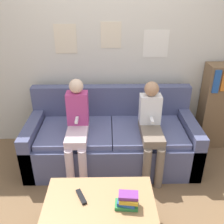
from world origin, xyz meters
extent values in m
plane|color=brown|center=(0.00, 0.00, 0.00)|extent=(10.00, 10.00, 0.00)
cube|color=beige|center=(0.00, 1.09, 1.30)|extent=(8.00, 0.06, 2.60)
cube|color=beige|center=(-0.56, 1.05, 1.44)|extent=(0.27, 0.00, 0.35)
cube|color=beige|center=(0.00, 1.05, 1.48)|extent=(0.25, 0.00, 0.31)
cube|color=white|center=(0.56, 1.05, 1.37)|extent=(0.31, 0.00, 0.33)
cube|color=#4C5175|center=(0.00, 0.52, 0.21)|extent=(2.02, 0.88, 0.43)
cube|color=#4C5175|center=(0.00, 0.89, 0.65)|extent=(2.02, 0.14, 0.46)
cube|color=#4C5175|center=(-0.94, 0.52, 0.29)|extent=(0.14, 0.88, 0.59)
cube|color=#4C5175|center=(0.94, 0.52, 0.29)|extent=(0.14, 0.88, 0.59)
cube|color=slate|center=(-0.43, 0.48, 0.46)|extent=(0.85, 0.72, 0.07)
cube|color=slate|center=(0.43, 0.48, 0.46)|extent=(0.85, 0.72, 0.07)
cube|color=#AD7F51|center=(-0.12, -0.56, 0.40)|extent=(0.92, 0.57, 0.04)
cylinder|color=#AD7F51|center=(-0.54, -0.31, 0.19)|extent=(0.04, 0.04, 0.39)
cylinder|color=#AD7F51|center=(0.30, -0.31, 0.19)|extent=(0.04, 0.04, 0.39)
cylinder|color=silver|center=(-0.46, 0.05, 0.25)|extent=(0.09, 0.09, 0.50)
cylinder|color=silver|center=(-0.32, 0.05, 0.25)|extent=(0.09, 0.09, 0.50)
cube|color=silver|center=(-0.39, 0.33, 0.54)|extent=(0.23, 0.54, 0.09)
cube|color=#B73D7F|center=(-0.39, 0.49, 0.77)|extent=(0.24, 0.16, 0.38)
sphere|color=beige|center=(-0.39, 0.49, 1.04)|extent=(0.16, 0.16, 0.16)
cube|color=white|center=(-0.39, 0.34, 0.70)|extent=(0.03, 0.12, 0.03)
cylinder|color=#756656|center=(0.37, 0.05, 0.25)|extent=(0.09, 0.09, 0.50)
cylinder|color=#756656|center=(0.51, 0.05, 0.25)|extent=(0.09, 0.09, 0.50)
cube|color=#756656|center=(0.44, 0.33, 0.54)|extent=(0.23, 0.54, 0.09)
cube|color=white|center=(0.44, 0.49, 0.75)|extent=(0.24, 0.16, 0.34)
sphere|color=tan|center=(0.44, 0.49, 1.00)|extent=(0.16, 0.16, 0.16)
cube|color=white|center=(0.44, 0.34, 0.69)|extent=(0.03, 0.12, 0.03)
cube|color=black|center=(-0.28, -0.52, 0.43)|extent=(0.11, 0.17, 0.02)
cube|color=#2D8442|center=(0.10, -0.62, 0.44)|extent=(0.19, 0.12, 0.03)
cube|color=#23519E|center=(0.10, -0.60, 0.47)|extent=(0.17, 0.16, 0.03)
cube|color=gold|center=(0.11, -0.62, 0.50)|extent=(0.16, 0.13, 0.03)
cube|color=#7A3389|center=(0.11, -0.61, 0.54)|extent=(0.16, 0.11, 0.03)
cube|color=brown|center=(1.46, 0.90, 0.58)|extent=(0.52, 0.27, 1.15)
cube|color=#23519E|center=(1.27, 0.76, 0.98)|extent=(0.08, 0.02, 0.29)
camera|label=1|loc=(-0.05, -2.07, 2.02)|focal=40.00mm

